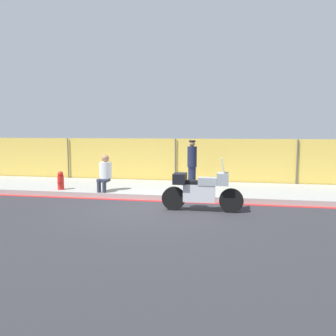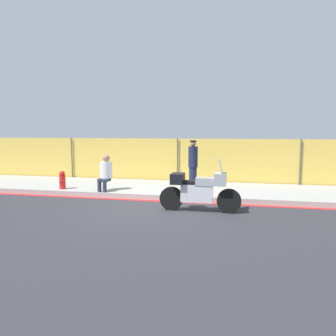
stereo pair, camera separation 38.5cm
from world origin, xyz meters
name	(u,v)px [view 1 (the left image)]	position (x,y,z in m)	size (l,w,h in m)	color
ground_plane	(151,209)	(0.00, 0.00, 0.00)	(120.00, 120.00, 0.00)	#2D2D33
sidewalk	(169,189)	(0.00, 2.84, 0.09)	(36.27, 3.25, 0.18)	#9E9E99
curb_paint_stripe	(159,201)	(0.00, 1.12, 0.00)	(36.27, 0.18, 0.01)	red
storefront_fence	(176,162)	(0.00, 4.55, 0.98)	(34.45, 0.17, 1.96)	gold
motorcycle	(201,190)	(1.45, 0.05, 0.62)	(2.32, 0.50, 1.54)	black
officer_standing	(192,163)	(0.87, 2.94, 1.08)	(0.35, 0.35, 1.76)	#191E38
person_seated_on_curb	(105,171)	(-2.06, 1.67, 0.88)	(0.43, 0.68, 1.28)	#2D3342
fire_hydrant	(61,181)	(-3.73, 1.62, 0.51)	(0.22, 0.28, 0.66)	red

